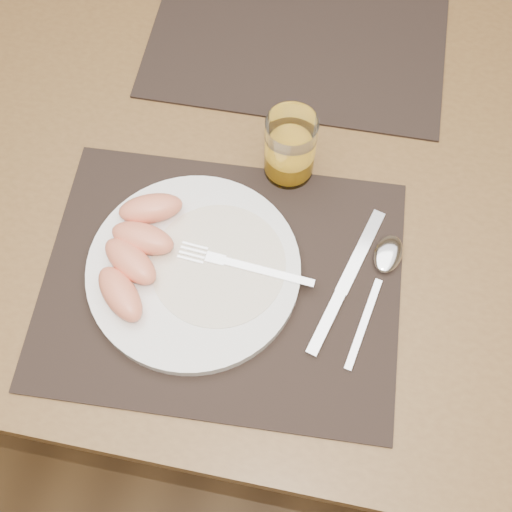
% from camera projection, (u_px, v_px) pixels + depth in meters
% --- Properties ---
extents(ground, '(5.00, 5.00, 0.00)m').
position_uv_depth(ground, '(263.00, 321.00, 1.58)').
color(ground, brown).
rests_on(ground, ground).
extents(table, '(1.40, 0.90, 0.75)m').
position_uv_depth(table, '(267.00, 176.00, 0.98)').
color(table, brown).
rests_on(table, ground).
extents(placemat_near, '(0.47, 0.38, 0.00)m').
position_uv_depth(placemat_near, '(222.00, 282.00, 0.81)').
color(placemat_near, black).
rests_on(placemat_near, table).
extents(placemat_far, '(0.46, 0.36, 0.00)m').
position_uv_depth(placemat_far, '(300.00, 29.00, 0.99)').
color(placemat_far, black).
rests_on(placemat_far, table).
extents(plate, '(0.27, 0.27, 0.02)m').
position_uv_depth(plate, '(194.00, 270.00, 0.81)').
color(plate, white).
rests_on(plate, placemat_near).
extents(plate_dressing, '(0.17, 0.17, 0.00)m').
position_uv_depth(plate_dressing, '(218.00, 264.00, 0.80)').
color(plate_dressing, white).
rests_on(plate_dressing, plate).
extents(fork, '(0.18, 0.03, 0.00)m').
position_uv_depth(fork, '(234.00, 263.00, 0.80)').
color(fork, silver).
rests_on(fork, plate).
extents(knife, '(0.07, 0.22, 0.01)m').
position_uv_depth(knife, '(341.00, 292.00, 0.80)').
color(knife, silver).
rests_on(knife, placemat_near).
extents(spoon, '(0.06, 0.19, 0.01)m').
position_uv_depth(spoon, '(385.00, 264.00, 0.82)').
color(spoon, silver).
rests_on(spoon, placemat_near).
extents(juice_glass, '(0.07, 0.07, 0.10)m').
position_uv_depth(juice_glass, '(290.00, 150.00, 0.84)').
color(juice_glass, white).
rests_on(juice_glass, placemat_near).
extents(grapefruit_wedges, '(0.10, 0.20, 0.03)m').
position_uv_depth(grapefruit_wedges, '(136.00, 250.00, 0.79)').
color(grapefruit_wedges, '#E6835E').
rests_on(grapefruit_wedges, plate).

